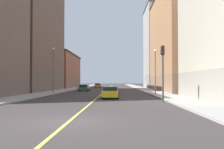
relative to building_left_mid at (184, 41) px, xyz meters
The scene contains 14 objects.
ground_plane 41.74m from the building_left_mid, 113.02° to the right, with size 400.00×400.00×0.00m, color #373131.
sidewalk_left 16.87m from the building_left_mid, 120.52° to the left, with size 3.47×168.00×0.15m, color #9E9B93.
sidewalk_right 29.17m from the building_left_mid, 154.69° to the left, with size 3.47×168.00×0.15m, color #9E9B93.
lane_center_stripe 22.12m from the building_left_mid, 143.51° to the left, with size 0.16×154.00×0.01m, color #E5D14C.
building_left_mid is the anchor object (origin of this frame).
building_left_far 21.00m from the building_left_mid, 90.00° to the left, with size 10.65×14.47×23.29m.
building_right_midblock 31.71m from the building_left_mid, behind, with size 10.65×23.24×22.79m.
building_right_distant 41.06m from the building_left_mid, 141.00° to the left, with size 10.65×25.10×10.28m.
traffic_light_left_near 27.92m from the building_left_mid, 109.49° to the right, with size 0.40×0.32×5.42m.
street_lamp_left_near 17.55m from the building_left_mid, 119.19° to the right, with size 0.36×0.36×6.35m.
street_lamp_right_near 26.40m from the building_left_mid, 156.33° to the right, with size 0.36×0.36×7.24m.
car_yellow 26.88m from the building_left_mid, 124.41° to the right, with size 1.85×4.29×1.35m.
car_green 22.29m from the building_left_mid, behind, with size 2.05×4.12×1.29m.
car_orange 35.67m from the building_left_mid, 124.54° to the left, with size 1.93×4.34×1.32m.
Camera 1 is at (2.37, -12.17, 2.00)m, focal length 39.64 mm.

